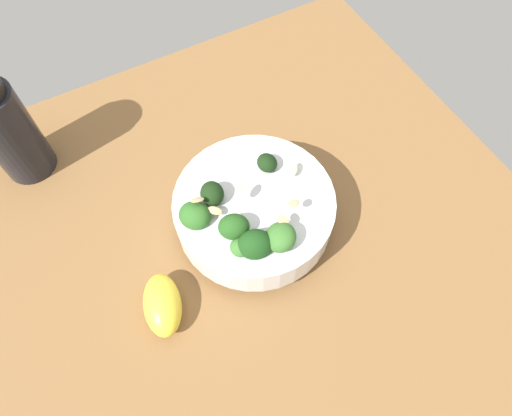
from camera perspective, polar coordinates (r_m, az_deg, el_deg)
The scene contains 4 objects.
ground_plane at distance 61.55cm, azimuth 0.39°, elevation -3.77°, with size 71.43×71.43×3.96cm, color brown.
bowl_of_broccoli at distance 56.58cm, azimuth -0.19°, elevation -0.25°, with size 20.25×19.81×9.61cm.
lemon_wedge at distance 55.14cm, azimuth -11.59°, elevation -11.75°, with size 7.64×4.38×3.99cm, color yellow.
bottle_tall at distance 67.08cm, azimuth -28.57°, elevation 8.40°, with size 6.83×6.83×15.35cm.
Camera 1 is at (-12.92, -22.86, 53.69)cm, focal length 32.06 mm.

